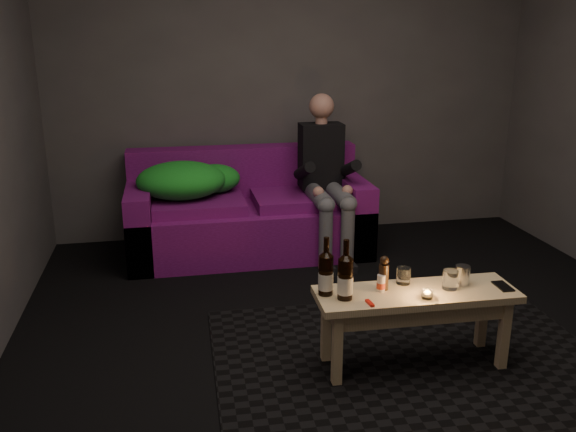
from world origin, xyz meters
name	(u,v)px	position (x,y,z in m)	size (l,w,h in m)	color
floor	(377,357)	(0.00, 0.00, 0.00)	(4.50, 4.50, 0.00)	black
room	(361,41)	(0.00, 0.47, 1.64)	(4.50, 4.50, 4.50)	silver
rug	(408,359)	(0.16, -0.05, 0.00)	(2.07, 1.50, 0.01)	black
sofa	(248,216)	(-0.46, 1.81, 0.29)	(1.85, 0.83, 0.79)	#620D58
green_blanket	(187,180)	(-0.92, 1.81, 0.60)	(0.81, 0.55, 0.28)	green
person	(325,173)	(0.13, 1.66, 0.64)	(0.33, 0.77, 1.23)	black
coffee_table	(416,304)	(0.16, -0.10, 0.35)	(1.04, 0.35, 0.42)	tan
beer_bottle_a	(326,274)	(-0.31, -0.05, 0.53)	(0.08, 0.08, 0.30)	black
beer_bottle_b	(345,277)	(-0.23, -0.12, 0.54)	(0.08, 0.08, 0.31)	black
salt_shaker	(381,283)	(-0.02, -0.07, 0.47)	(0.04, 0.04, 0.09)	silver
pepper_mill	(384,277)	(0.00, -0.05, 0.49)	(0.05, 0.05, 0.14)	black
tumbler_back	(404,276)	(0.13, 0.00, 0.47)	(0.07, 0.07, 0.09)	white
tealight	(427,294)	(0.17, -0.19, 0.44)	(0.06, 0.06, 0.04)	white
tumbler_front	(450,280)	(0.34, -0.11, 0.47)	(0.08, 0.08, 0.10)	white
steel_cup	(462,275)	(0.42, -0.07, 0.47)	(0.07, 0.07, 0.10)	#B9BBC0
smartphone	(503,286)	(0.62, -0.14, 0.43)	(0.07, 0.13, 0.01)	black
red_lighter	(370,303)	(-0.13, -0.21, 0.43)	(0.02, 0.07, 0.01)	red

